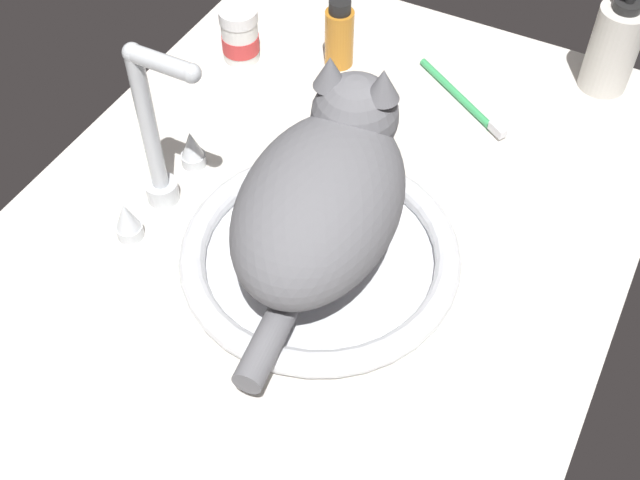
{
  "coord_description": "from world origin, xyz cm",
  "views": [
    {
      "loc": [
        -54.13,
        -29.72,
        76.25
      ],
      "look_at": [
        -2.68,
        -2.83,
        7.0
      ],
      "focal_mm": 44.99,
      "sensor_mm": 36.0,
      "label": 1
    }
  ],
  "objects_px": {
    "pill_bottle": "(240,36)",
    "toothbrush": "(463,99)",
    "cat": "(326,189)",
    "sink_basin": "(320,255)",
    "faucet": "(157,148)",
    "amber_bottle": "(339,35)",
    "soap_pump_bottle": "(614,46)"
  },
  "relations": [
    {
      "from": "soap_pump_bottle",
      "to": "pill_bottle",
      "type": "height_order",
      "value": "soap_pump_bottle"
    },
    {
      "from": "sink_basin",
      "to": "cat",
      "type": "relative_size",
      "value": 0.89
    },
    {
      "from": "cat",
      "to": "pill_bottle",
      "type": "xyz_separation_m",
      "value": [
        0.27,
        0.28,
        -0.07
      ]
    },
    {
      "from": "soap_pump_bottle",
      "to": "sink_basin",
      "type": "bearing_deg",
      "value": 156.41
    },
    {
      "from": "faucet",
      "to": "toothbrush",
      "type": "height_order",
      "value": "faucet"
    },
    {
      "from": "sink_basin",
      "to": "toothbrush",
      "type": "distance_m",
      "value": 0.35
    },
    {
      "from": "faucet",
      "to": "amber_bottle",
      "type": "relative_size",
      "value": 2.23
    },
    {
      "from": "soap_pump_bottle",
      "to": "pill_bottle",
      "type": "distance_m",
      "value": 0.52
    },
    {
      "from": "soap_pump_bottle",
      "to": "amber_bottle",
      "type": "xyz_separation_m",
      "value": [
        -0.13,
        0.35,
        -0.02
      ]
    },
    {
      "from": "faucet",
      "to": "cat",
      "type": "xyz_separation_m",
      "value": [
        0.02,
        -0.21,
        0.01
      ]
    },
    {
      "from": "cat",
      "to": "amber_bottle",
      "type": "xyz_separation_m",
      "value": [
        0.32,
        0.15,
        -0.05
      ]
    },
    {
      "from": "amber_bottle",
      "to": "soap_pump_bottle",
      "type": "bearing_deg",
      "value": -70.16
    },
    {
      "from": "pill_bottle",
      "to": "toothbrush",
      "type": "xyz_separation_m",
      "value": [
        0.06,
        -0.33,
        -0.03
      ]
    },
    {
      "from": "cat",
      "to": "pill_bottle",
      "type": "relative_size",
      "value": 4.51
    },
    {
      "from": "cat",
      "to": "toothbrush",
      "type": "distance_m",
      "value": 0.34
    },
    {
      "from": "sink_basin",
      "to": "pill_bottle",
      "type": "relative_size",
      "value": 4.01
    },
    {
      "from": "toothbrush",
      "to": "faucet",
      "type": "bearing_deg",
      "value": 143.07
    },
    {
      "from": "sink_basin",
      "to": "faucet",
      "type": "distance_m",
      "value": 0.23
    },
    {
      "from": "cat",
      "to": "toothbrush",
      "type": "height_order",
      "value": "cat"
    },
    {
      "from": "amber_bottle",
      "to": "pill_bottle",
      "type": "height_order",
      "value": "amber_bottle"
    },
    {
      "from": "pill_bottle",
      "to": "toothbrush",
      "type": "bearing_deg",
      "value": -80.4
    },
    {
      "from": "soap_pump_bottle",
      "to": "amber_bottle",
      "type": "bearing_deg",
      "value": 109.84
    },
    {
      "from": "toothbrush",
      "to": "sink_basin",
      "type": "bearing_deg",
      "value": 172.55
    },
    {
      "from": "amber_bottle",
      "to": "pill_bottle",
      "type": "relative_size",
      "value": 1.29
    },
    {
      "from": "sink_basin",
      "to": "soap_pump_bottle",
      "type": "distance_m",
      "value": 0.52
    },
    {
      "from": "amber_bottle",
      "to": "toothbrush",
      "type": "height_order",
      "value": "amber_bottle"
    },
    {
      "from": "toothbrush",
      "to": "cat",
      "type": "bearing_deg",
      "value": 171.7
    },
    {
      "from": "sink_basin",
      "to": "amber_bottle",
      "type": "distance_m",
      "value": 0.38
    },
    {
      "from": "sink_basin",
      "to": "soap_pump_bottle",
      "type": "relative_size",
      "value": 1.82
    },
    {
      "from": "sink_basin",
      "to": "soap_pump_bottle",
      "type": "height_order",
      "value": "soap_pump_bottle"
    },
    {
      "from": "cat",
      "to": "toothbrush",
      "type": "bearing_deg",
      "value": -8.3
    },
    {
      "from": "faucet",
      "to": "amber_bottle",
      "type": "xyz_separation_m",
      "value": [
        0.34,
        -0.06,
        -0.04
      ]
    }
  ]
}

